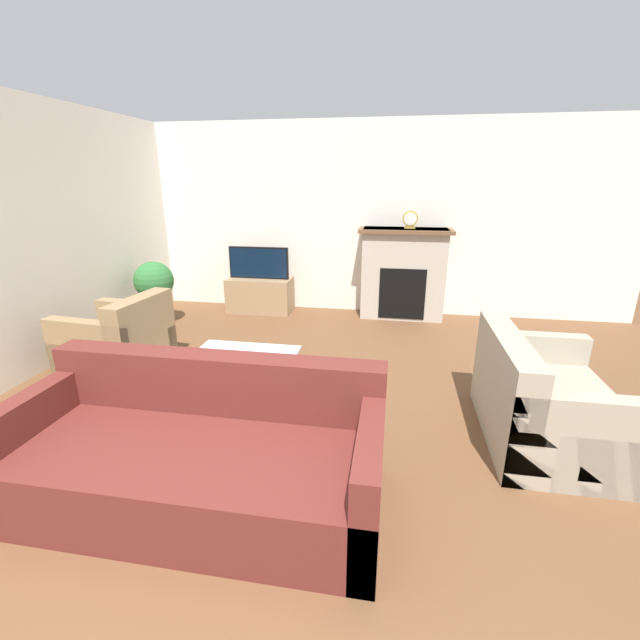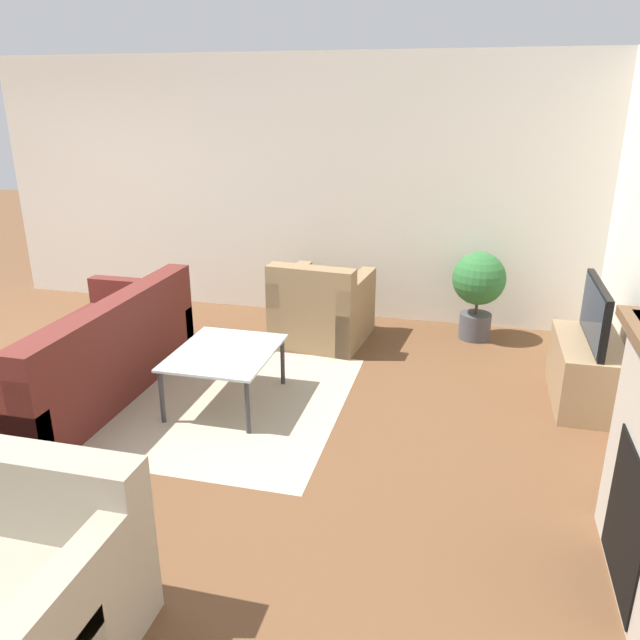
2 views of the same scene
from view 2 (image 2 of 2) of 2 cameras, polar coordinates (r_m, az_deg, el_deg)
name	(u,v)px [view 2 (image 2 of 2)]	position (r m, az deg, el deg)	size (l,w,h in m)	color
wall_left	(351,191)	(6.62, 2.88, 11.70)	(0.06, 8.06, 2.70)	silver
area_rug	(220,400)	(5.06, -9.16, -7.26)	(2.12, 1.95, 0.00)	#B7A88E
tv_stand	(586,372)	(5.31, 23.15, -4.39)	(0.95, 0.47, 0.51)	#997A56
tv	(595,313)	(5.14, 23.85, 0.58)	(0.89, 0.06, 0.46)	black
couch_sectional	(82,361)	(5.34, -20.92, -3.55)	(2.24, 0.99, 0.82)	#5B231E
armchair_by_window	(322,312)	(6.08, 0.15, 0.76)	(0.95, 0.91, 0.82)	#8C704C
coffee_table	(225,356)	(4.87, -8.70, -3.25)	(0.92, 0.75, 0.43)	#333338
potted_plant	(478,286)	(6.25, 14.28, 3.04)	(0.51, 0.51, 0.87)	#47474C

